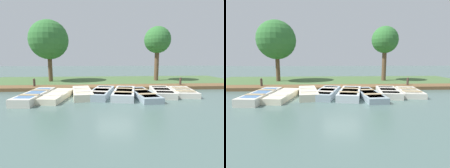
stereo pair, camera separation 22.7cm
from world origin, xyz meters
TOP-DOWN VIEW (x-y plane):
  - ground_plane at (0.00, 0.00)m, footprint 80.00×80.00m
  - shore_bank at (-5.00, 0.00)m, footprint 8.00×24.00m
  - dock_walkway at (-1.47, 0.00)m, footprint 1.48×23.74m
  - rowboat_0 at (1.64, -4.62)m, footprint 3.63×1.36m
  - rowboat_1 at (1.43, -3.50)m, footprint 3.35×1.61m
  - rowboat_2 at (0.98, -2.11)m, footprint 3.21×1.56m
  - rowboat_3 at (0.98, -0.95)m, footprint 3.29×1.80m
  - rowboat_4 at (1.28, 0.40)m, footprint 3.33×1.81m
  - rowboat_5 at (1.43, 1.52)m, footprint 3.63×1.31m
  - rowboat_6 at (0.93, 2.82)m, footprint 2.96×1.63m
  - rowboat_7 at (0.82, 4.22)m, footprint 2.85×1.67m
  - mooring_post_near at (-1.58, -5.82)m, footprint 0.16×0.16m
  - mooring_post_far at (-1.58, 5.17)m, footprint 0.16×0.16m
  - park_tree_far_left at (-4.99, -5.57)m, footprint 3.48×3.48m
  - park_tree_left at (-5.03, 4.37)m, footprint 2.46×2.46m

SIDE VIEW (x-z plane):
  - ground_plane at x=0.00m, z-range 0.00..0.00m
  - shore_bank at x=-5.00m, z-range 0.00..0.15m
  - dock_walkway at x=-1.47m, z-range 0.00..0.24m
  - rowboat_7 at x=0.82m, z-range 0.00..0.33m
  - rowboat_1 at x=1.43m, z-range 0.00..0.33m
  - rowboat_5 at x=1.43m, z-range 0.00..0.34m
  - rowboat_6 at x=0.93m, z-range 0.00..0.38m
  - rowboat_3 at x=0.98m, z-range 0.00..0.41m
  - rowboat_4 at x=1.28m, z-range 0.00..0.42m
  - rowboat_0 at x=1.64m, z-range 0.00..0.42m
  - rowboat_2 at x=0.98m, z-range 0.00..0.42m
  - mooring_post_near at x=-1.58m, z-range 0.00..0.82m
  - mooring_post_far at x=-1.58m, z-range 0.00..0.82m
  - park_tree_far_left at x=-4.99m, z-range 1.06..6.70m
  - park_tree_left at x=-5.03m, z-range 1.29..6.49m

